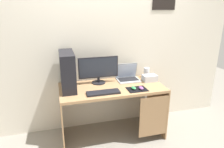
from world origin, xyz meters
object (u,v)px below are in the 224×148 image
object	(u,v)px
laptop	(128,77)
projector	(150,78)
pc_tower	(67,71)
keyboard	(103,93)
speaker	(146,73)
mouse_left	(134,88)
monitor	(98,70)
mouse_right	(141,88)

from	to	relation	value
laptop	projector	xyz separation A→B (m)	(0.29, -0.14, -0.00)
pc_tower	keyboard	world-z (taller)	pc_tower
keyboard	speaker	bearing A→B (deg)	28.60
projector	laptop	bearing A→B (deg)	154.74
mouse_left	monitor	bearing A→B (deg)	138.21
monitor	mouse_left	distance (m)	0.56
speaker	monitor	bearing A→B (deg)	-176.32
monitor	projector	xyz separation A→B (m)	(0.73, -0.11, -0.16)
laptop	speaker	bearing A→B (deg)	4.38
keyboard	mouse_right	distance (m)	0.51
keyboard	mouse_right	bearing A→B (deg)	-0.56
laptop	monitor	bearing A→B (deg)	-176.81
mouse_left	mouse_right	distance (m)	0.10
mouse_right	speaker	bearing A→B (deg)	58.16
laptop	mouse_left	xyz separation A→B (m)	(-0.05, -0.38, -0.03)
mouse_left	mouse_right	xyz separation A→B (m)	(0.09, -0.02, 0.00)
laptop	projector	world-z (taller)	laptop
projector	monitor	bearing A→B (deg)	171.35
laptop	speaker	world-z (taller)	laptop
projector	keyboard	xyz separation A→B (m)	(-0.75, -0.26, -0.03)
laptop	mouse_left	size ratio (longest dim) A/B	3.39
monitor	speaker	xyz separation A→B (m)	(0.75, 0.05, -0.12)
laptop	mouse_right	world-z (taller)	laptop
keyboard	mouse_left	world-z (taller)	mouse_left
pc_tower	laptop	world-z (taller)	pc_tower
mouse_right	laptop	bearing A→B (deg)	96.31
pc_tower	mouse_left	bearing A→B (deg)	-16.91
monitor	projector	distance (m)	0.76
speaker	mouse_left	bearing A→B (deg)	-131.88
laptop	speaker	size ratio (longest dim) A/B	2.13
monitor	speaker	distance (m)	0.77
pc_tower	speaker	distance (m)	1.20
pc_tower	speaker	bearing A→B (deg)	7.29
laptop	mouse_left	world-z (taller)	laptop
keyboard	mouse_left	xyz separation A→B (m)	(0.41, 0.02, 0.01)
laptop	projector	size ratio (longest dim) A/B	1.63
speaker	mouse_left	world-z (taller)	speaker
projector	mouse_left	bearing A→B (deg)	-144.64
monitor	pc_tower	bearing A→B (deg)	-166.50
pc_tower	keyboard	size ratio (longest dim) A/B	1.18
laptop	mouse_left	distance (m)	0.38
mouse_left	keyboard	bearing A→B (deg)	-177.22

